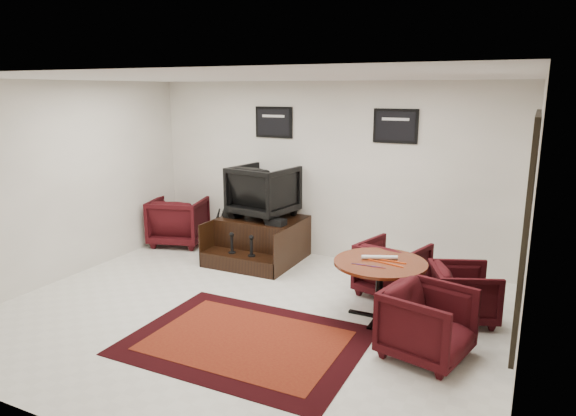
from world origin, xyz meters
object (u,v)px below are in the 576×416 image
object	(u,v)px
shine_podium	(260,240)
table_chair_back	(392,266)
table_chair_window	(464,291)
armchair_side	(179,219)
table_chair_corner	(428,320)
shine_chair	(264,189)
meeting_table	(380,269)

from	to	relation	value
shine_podium	table_chair_back	bearing A→B (deg)	-13.15
table_chair_window	table_chair_back	bearing A→B (deg)	45.89
shine_podium	armchair_side	bearing A→B (deg)	176.43
shine_podium	table_chair_corner	size ratio (longest dim) A/B	1.64
shine_chair	table_chair_corner	distance (m)	3.78
shine_podium	shine_chair	size ratio (longest dim) A/B	1.44
table_chair_back	table_chair_corner	size ratio (longest dim) A/B	0.98
shine_podium	table_chair_back	size ratio (longest dim) A/B	1.67
table_chair_corner	table_chair_window	bearing A→B (deg)	2.36
armchair_side	meeting_table	world-z (taller)	armchair_side
table_chair_back	table_chair_corner	bearing A→B (deg)	133.08
shine_chair	armchair_side	world-z (taller)	shine_chair
shine_podium	table_chair_corner	bearing A→B (deg)	-33.33
table_chair_back	table_chair_corner	world-z (taller)	table_chair_corner
shine_chair	table_chair_back	xyz separation A→B (m)	(2.29, -0.67, -0.73)
meeting_table	table_chair_back	bearing A→B (deg)	93.51
shine_podium	table_chair_window	size ratio (longest dim) A/B	1.83
table_chair_back	table_chair_window	distance (m)	1.03
shine_chair	table_chair_window	distance (m)	3.50
shine_chair	table_chair_corner	world-z (taller)	shine_chair
armchair_side	table_chair_back	bearing A→B (deg)	154.70
shine_podium	meeting_table	size ratio (longest dim) A/B	1.22
table_chair_back	table_chair_window	size ratio (longest dim) A/B	1.10
shine_podium	shine_chair	world-z (taller)	shine_chair
armchair_side	table_chair_corner	world-z (taller)	armchair_side
shine_podium	table_chair_window	world-z (taller)	table_chair_window
shine_chair	shine_podium	bearing A→B (deg)	98.87
armchair_side	meeting_table	bearing A→B (deg)	144.36
armchair_side	meeting_table	xyz separation A→B (m)	(4.02, -1.42, 0.17)
armchair_side	table_chair_window	world-z (taller)	armchair_side
shine_podium	armchair_side	xyz separation A→B (m)	(-1.68, 0.10, 0.15)
shine_podium	armchair_side	size ratio (longest dim) A/B	1.46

